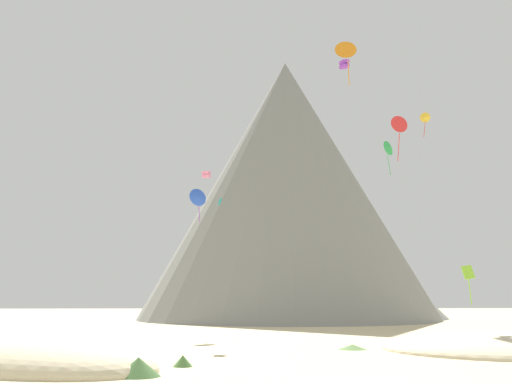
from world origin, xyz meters
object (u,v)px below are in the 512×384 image
at_px(bush_ridge_crest, 183,361).
at_px(bush_low_patch, 78,356).
at_px(kite_blue_mid, 198,197).
at_px(kite_red_mid, 399,125).
at_px(kite_violet_high, 344,64).
at_px(kite_orange_high, 346,51).
at_px(kite_teal_mid, 220,202).
at_px(kite_gold_high, 425,118).
at_px(kite_green_mid, 389,148).
at_px(kite_pink_mid, 206,174).
at_px(bush_near_right, 138,367).
at_px(bush_far_right, 352,347).
at_px(kite_lime_low, 468,275).
at_px(rock_massif, 292,205).

bearing_deg(bush_ridge_crest, bush_low_patch, 155.04).
bearing_deg(kite_blue_mid, kite_red_mid, -50.93).
relative_size(bush_ridge_crest, kite_red_mid, 0.24).
height_order(kite_violet_high, kite_orange_high, kite_violet_high).
bearing_deg(kite_teal_mid, kite_gold_high, -57.59).
height_order(kite_green_mid, kite_orange_high, kite_orange_high).
xyz_separation_m(bush_ridge_crest, kite_teal_mid, (1.62, 44.02, 17.61)).
xyz_separation_m(kite_violet_high, kite_teal_mid, (-18.13, 3.27, -20.16)).
bearing_deg(kite_violet_high, kite_pink_mid, 111.02).
bearing_deg(kite_pink_mid, bush_ridge_crest, -72.62).
distance_m(bush_near_right, kite_gold_high, 72.45).
height_order(bush_far_right, kite_red_mid, kite_red_mid).
relative_size(bush_far_right, kite_teal_mid, 2.08).
bearing_deg(kite_lime_low, kite_red_mid, -48.09).
bearing_deg(kite_pink_mid, bush_near_right, -76.79).
relative_size(kite_green_mid, kite_orange_high, 1.02).
bearing_deg(kite_orange_high, rock_massif, -84.64).
xyz_separation_m(bush_ridge_crest, kite_orange_high, (14.22, 14.63, 27.85)).
xyz_separation_m(kite_violet_high, kite_orange_high, (-5.53, -26.13, -9.92)).
bearing_deg(kite_green_mid, bush_near_right, -164.56).
relative_size(bush_ridge_crest, kite_green_mid, 0.26).
height_order(kite_red_mid, kite_violet_high, kite_violet_high).
bearing_deg(kite_gold_high, kite_orange_high, -93.00).
bearing_deg(kite_gold_high, kite_blue_mid, -127.02).
relative_size(bush_ridge_crest, kite_pink_mid, 1.27).
bearing_deg(kite_violet_high, bush_ridge_crest, 133.39).
xyz_separation_m(kite_lime_low, kite_violet_high, (-3.88, 29.43, 31.96)).
relative_size(bush_low_patch, kite_red_mid, 0.43).
xyz_separation_m(kite_pink_mid, kite_green_mid, (23.86, 11.99, 6.47)).
distance_m(rock_massif, kite_violet_high, 39.99).
bearing_deg(kite_red_mid, kite_teal_mid, -54.64).
relative_size(kite_lime_low, kite_red_mid, 0.66).
xyz_separation_m(bush_ridge_crest, kite_pink_mid, (0.39, 23.46, 17.14)).
bearing_deg(kite_violet_high, kite_red_mid, 166.68).
distance_m(rock_massif, kite_gold_high, 35.36).
bearing_deg(bush_near_right, kite_teal_mid, 85.60).
height_order(kite_pink_mid, kite_gold_high, kite_gold_high).
height_order(rock_massif, kite_blue_mid, rock_massif).
xyz_separation_m(kite_pink_mid, kite_gold_high, (34.09, 25.63, 15.35)).
bearing_deg(bush_near_right, kite_lime_low, 31.48).
distance_m(bush_near_right, rock_massif, 86.94).
distance_m(bush_low_patch, bush_ridge_crest, 8.16).
relative_size(bush_low_patch, kite_violet_high, 1.50).
bearing_deg(kite_pink_mid, kite_gold_high, 55.26).
bearing_deg(kite_violet_high, kite_blue_mid, 91.77).
height_order(bush_near_right, bush_ridge_crest, bush_near_right).
relative_size(bush_far_right, bush_ridge_crest, 1.92).
bearing_deg(kite_teal_mid, kite_red_mid, -111.54).
xyz_separation_m(bush_far_right, kite_gold_high, (21.17, 37.74, 32.63)).
distance_m(kite_pink_mid, kite_blue_mid, 8.88).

